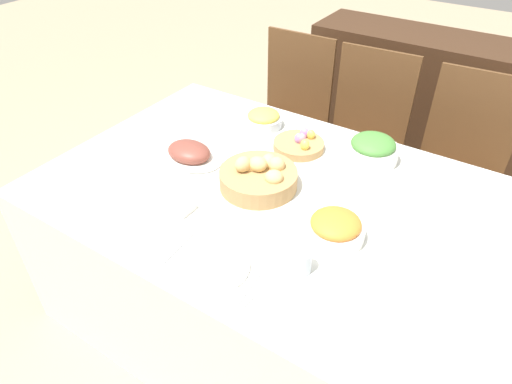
{
  "coord_description": "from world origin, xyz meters",
  "views": [
    {
      "loc": [
        0.7,
        -1.21,
        1.79
      ],
      "look_at": [
        -0.03,
        -0.09,
        0.78
      ],
      "focal_mm": 32.0,
      "sensor_mm": 36.0,
      "label": 1
    }
  ],
  "objects_px": {
    "sideboard": "(433,108)",
    "pineapple_bowl": "(264,119)",
    "carrot_bowl": "(335,228)",
    "chair_far_left": "(288,115)",
    "knife": "(251,286)",
    "ham_platter": "(190,152)",
    "drinking_cup": "(301,261)",
    "egg_basket": "(300,144)",
    "chair_far_right": "(458,165)",
    "butter_dish": "(177,205)",
    "spoon": "(259,290)",
    "bread_basket": "(259,176)",
    "dinner_plate": "(212,266)",
    "fork": "(177,249)",
    "chair_far_center": "(362,136)",
    "green_salad_bowl": "(372,149)"
  },
  "relations": [
    {
      "from": "chair_far_right",
      "to": "fork",
      "type": "relative_size",
      "value": 5.76
    },
    {
      "from": "chair_far_center",
      "to": "sideboard",
      "type": "height_order",
      "value": "chair_far_center"
    },
    {
      "from": "chair_far_center",
      "to": "dinner_plate",
      "type": "height_order",
      "value": "chair_far_center"
    },
    {
      "from": "ham_platter",
      "to": "pineapple_bowl",
      "type": "bearing_deg",
      "value": 74.39
    },
    {
      "from": "pineapple_bowl",
      "to": "fork",
      "type": "bearing_deg",
      "value": -76.33
    },
    {
      "from": "pineapple_bowl",
      "to": "fork",
      "type": "xyz_separation_m",
      "value": [
        0.21,
        -0.85,
        -0.04
      ]
    },
    {
      "from": "chair_far_right",
      "to": "butter_dish",
      "type": "bearing_deg",
      "value": -124.61
    },
    {
      "from": "sideboard",
      "to": "egg_basket",
      "type": "height_order",
      "value": "sideboard"
    },
    {
      "from": "ham_platter",
      "to": "carrot_bowl",
      "type": "distance_m",
      "value": 0.73
    },
    {
      "from": "chair_far_center",
      "to": "drinking_cup",
      "type": "bearing_deg",
      "value": -80.1
    },
    {
      "from": "butter_dish",
      "to": "pineapple_bowl",
      "type": "bearing_deg",
      "value": 95.57
    },
    {
      "from": "drinking_cup",
      "to": "carrot_bowl",
      "type": "bearing_deg",
      "value": 83.17
    },
    {
      "from": "carrot_bowl",
      "to": "knife",
      "type": "relative_size",
      "value": 1.19
    },
    {
      "from": "bread_basket",
      "to": "pineapple_bowl",
      "type": "xyz_separation_m",
      "value": [
        -0.24,
        0.41,
        -0.01
      ]
    },
    {
      "from": "chair_far_right",
      "to": "chair_far_center",
      "type": "height_order",
      "value": "same"
    },
    {
      "from": "fork",
      "to": "bread_basket",
      "type": "bearing_deg",
      "value": 81.57
    },
    {
      "from": "knife",
      "to": "spoon",
      "type": "relative_size",
      "value": 1.0
    },
    {
      "from": "drinking_cup",
      "to": "egg_basket",
      "type": "bearing_deg",
      "value": 119.15
    },
    {
      "from": "chair_far_center",
      "to": "bread_basket",
      "type": "distance_m",
      "value": 0.99
    },
    {
      "from": "chair_far_right",
      "to": "pineapple_bowl",
      "type": "height_order",
      "value": "chair_far_right"
    },
    {
      "from": "chair_far_right",
      "to": "sideboard",
      "type": "bearing_deg",
      "value": 111.09
    },
    {
      "from": "pineapple_bowl",
      "to": "drinking_cup",
      "type": "xyz_separation_m",
      "value": [
        0.59,
        -0.71,
        0.0
      ]
    },
    {
      "from": "ham_platter",
      "to": "drinking_cup",
      "type": "relative_size",
      "value": 3.82
    },
    {
      "from": "green_salad_bowl",
      "to": "knife",
      "type": "relative_size",
      "value": 1.28
    },
    {
      "from": "pineapple_bowl",
      "to": "dinner_plate",
      "type": "xyz_separation_m",
      "value": [
        0.35,
        -0.85,
        -0.03
      ]
    },
    {
      "from": "sideboard",
      "to": "pineapple_bowl",
      "type": "relative_size",
      "value": 9.09
    },
    {
      "from": "bread_basket",
      "to": "dinner_plate",
      "type": "height_order",
      "value": "bread_basket"
    },
    {
      "from": "pineapple_bowl",
      "to": "carrot_bowl",
      "type": "distance_m",
      "value": 0.8
    },
    {
      "from": "egg_basket",
      "to": "fork",
      "type": "relative_size",
      "value": 1.31
    },
    {
      "from": "bread_basket",
      "to": "butter_dish",
      "type": "relative_size",
      "value": 2.51
    },
    {
      "from": "egg_basket",
      "to": "dinner_plate",
      "type": "xyz_separation_m",
      "value": [
        0.11,
        -0.77,
        -0.02
      ]
    },
    {
      "from": "chair_far_right",
      "to": "knife",
      "type": "height_order",
      "value": "chair_far_right"
    },
    {
      "from": "carrot_bowl",
      "to": "sideboard",
      "type": "bearing_deg",
      "value": 93.43
    },
    {
      "from": "fork",
      "to": "butter_dish",
      "type": "height_order",
      "value": "butter_dish"
    },
    {
      "from": "butter_dish",
      "to": "spoon",
      "type": "bearing_deg",
      "value": -19.47
    },
    {
      "from": "pineapple_bowl",
      "to": "knife",
      "type": "xyz_separation_m",
      "value": [
        0.5,
        -0.85,
        -0.04
      ]
    },
    {
      "from": "fork",
      "to": "knife",
      "type": "relative_size",
      "value": 1.0
    },
    {
      "from": "ham_platter",
      "to": "spoon",
      "type": "distance_m",
      "value": 0.78
    },
    {
      "from": "bread_basket",
      "to": "fork",
      "type": "bearing_deg",
      "value": -94.46
    },
    {
      "from": "sideboard",
      "to": "pineapple_bowl",
      "type": "distance_m",
      "value": 1.38
    },
    {
      "from": "bread_basket",
      "to": "carrot_bowl",
      "type": "height_order",
      "value": "bread_basket"
    },
    {
      "from": "chair_far_right",
      "to": "pineapple_bowl",
      "type": "relative_size",
      "value": 5.5
    },
    {
      "from": "carrot_bowl",
      "to": "fork",
      "type": "relative_size",
      "value": 1.19
    },
    {
      "from": "carrot_bowl",
      "to": "chair_far_left",
      "type": "bearing_deg",
      "value": 126.32
    },
    {
      "from": "ham_platter",
      "to": "butter_dish",
      "type": "xyz_separation_m",
      "value": [
        0.18,
        -0.29,
        -0.01
      ]
    },
    {
      "from": "ham_platter",
      "to": "spoon",
      "type": "height_order",
      "value": "ham_platter"
    },
    {
      "from": "chair_far_left",
      "to": "green_salad_bowl",
      "type": "relative_size",
      "value": 4.49
    },
    {
      "from": "chair_far_left",
      "to": "sideboard",
      "type": "relative_size",
      "value": 0.61
    },
    {
      "from": "chair_far_left",
      "to": "knife",
      "type": "bearing_deg",
      "value": -65.87
    },
    {
      "from": "pineapple_bowl",
      "to": "drinking_cup",
      "type": "height_order",
      "value": "pineapple_bowl"
    }
  ]
}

